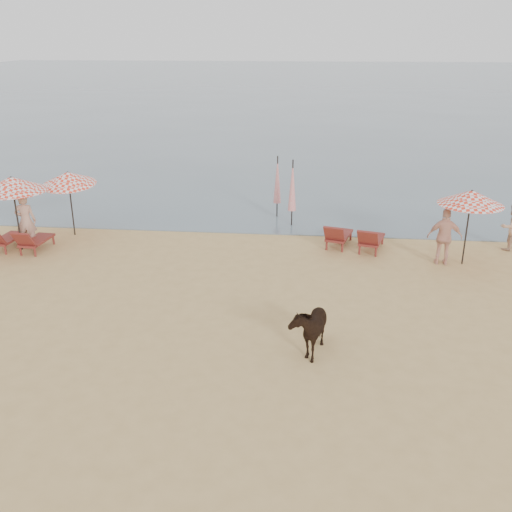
{
  "coord_description": "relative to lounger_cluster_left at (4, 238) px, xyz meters",
  "views": [
    {
      "loc": [
        1.46,
        -9.71,
        6.88
      ],
      "look_at": [
        0.0,
        5.0,
        1.1
      ],
      "focal_mm": 40.0,
      "sensor_mm": 36.0,
      "label": 1
    }
  ],
  "objects": [
    {
      "name": "ground",
      "position": [
        8.83,
        -7.52,
        -0.42
      ],
      "size": [
        120.0,
        120.0,
        0.0
      ],
      "primitive_type": "plane",
      "color": "tan",
      "rests_on": "ground"
    },
    {
      "name": "sea",
      "position": [
        8.83,
        72.48,
        -0.42
      ],
      "size": [
        160.0,
        140.0,
        0.06
      ],
      "primitive_type": "cube",
      "color": "#51606B",
      "rests_on": "ground"
    },
    {
      "name": "lounger_cluster_left",
      "position": [
        0.0,
        0.0,
        0.0
      ],
      "size": [
        2.91,
        1.86,
        0.61
      ],
      "rotation": [
        0.0,
        0.0,
        -0.08
      ],
      "color": "maroon",
      "rests_on": "ground"
    },
    {
      "name": "lounger_cluster_right",
      "position": [
        11.81,
        1.23,
        0.02
      ],
      "size": [
        2.19,
        2.14,
        0.64
      ],
      "rotation": [
        0.0,
        0.0,
        -0.28
      ],
      "color": "maroon",
      "rests_on": "ground"
    },
    {
      "name": "umbrella_open_left_a",
      "position": [
        0.53,
        0.12,
        1.86
      ],
      "size": [
        2.24,
        2.24,
        2.54
      ],
      "rotation": [
        0.0,
        0.0,
        -0.16
      ],
      "color": "black",
      "rests_on": "ground"
    },
    {
      "name": "umbrella_open_left_b",
      "position": [
        1.73,
        1.76,
        1.69
      ],
      "size": [
        1.91,
        1.95,
        2.44
      ],
      "rotation": [
        0.0,
        0.0,
        0.39
      ],
      "color": "black",
      "rests_on": "ground"
    },
    {
      "name": "umbrella_open_right",
      "position": [
        15.2,
        0.25,
        1.77
      ],
      "size": [
        2.0,
        2.0,
        2.44
      ],
      "rotation": [
        0.0,
        0.0,
        -0.39
      ],
      "color": "black",
      "rests_on": "ground"
    },
    {
      "name": "umbrella_closed_left",
      "position": [
        8.97,
        4.65,
        1.1
      ],
      "size": [
        0.3,
        0.3,
        2.48
      ],
      "rotation": [
        0.0,
        0.0,
        -0.22
      ],
      "color": "black",
      "rests_on": "ground"
    },
    {
      "name": "umbrella_closed_right",
      "position": [
        9.6,
        3.58,
        1.15
      ],
      "size": [
        0.31,
        0.31,
        2.56
      ],
      "rotation": [
        0.0,
        0.0,
        0.05
      ],
      "color": "black",
      "rests_on": "ground"
    },
    {
      "name": "cow",
      "position": [
        10.37,
        -5.62,
        0.21
      ],
      "size": [
        0.96,
        1.6,
        1.27
      ],
      "primitive_type": "imported",
      "rotation": [
        0.0,
        0.0,
        -0.19
      ],
      "color": "black",
      "rests_on": "ground"
    },
    {
      "name": "beachgoer_left",
      "position": [
        0.65,
        0.41,
        0.51
      ],
      "size": [
        0.75,
        0.55,
        1.87
      ],
      "primitive_type": "imported",
      "rotation": [
        0.0,
        0.0,
        3.3
      ],
      "color": "tan",
      "rests_on": "ground"
    },
    {
      "name": "beachgoer_right_a",
      "position": [
        17.07,
        1.74,
        0.39
      ],
      "size": [
        0.93,
        0.82,
        1.62
      ],
      "primitive_type": "imported",
      "rotation": [
        0.0,
        0.0,
        3.44
      ],
      "color": "tan",
      "rests_on": "ground"
    },
    {
      "name": "beachgoer_right_b",
      "position": [
        14.54,
        0.18,
        0.49
      ],
      "size": [
        1.1,
        0.54,
        1.83
      ],
      "primitive_type": "imported",
      "rotation": [
        0.0,
        0.0,
        3.05
      ],
      "color": "#DFA38B",
      "rests_on": "ground"
    }
  ]
}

